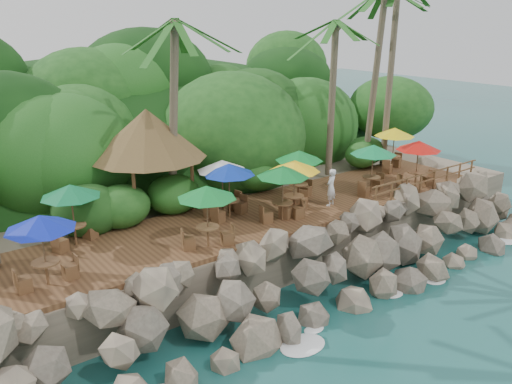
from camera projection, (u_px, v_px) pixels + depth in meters
ground at (351, 319)px, 19.94m from camera, size 140.00×140.00×0.00m
land_base at (156, 187)px, 31.80m from camera, size 32.00×25.20×2.10m
jungle_hill at (109, 175)px, 37.85m from camera, size 44.80×28.00×15.40m
seawall at (316, 272)px, 21.10m from camera, size 29.00×4.00×2.30m
terrace at (256, 217)px, 23.81m from camera, size 26.00×5.00×0.20m
jungle_foliage at (165, 208)px, 31.37m from camera, size 44.00×16.00×12.00m
foam_line at (346, 315)px, 20.16m from camera, size 25.20×0.80×0.06m
palapa at (147, 134)px, 23.65m from camera, size 5.22×5.22×4.60m
dining_clusters at (273, 169)px, 23.46m from camera, size 22.30×5.47×2.46m
railing at (428, 179)px, 26.91m from camera, size 8.30×0.10×1.00m
waiter at (331, 187)px, 24.77m from camera, size 0.75×0.62×1.77m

